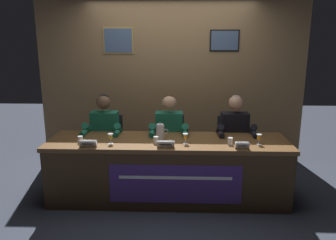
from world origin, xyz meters
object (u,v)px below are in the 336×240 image
nameplate_left (88,143)px  chair_right (232,150)px  chair_center (169,149)px  water_cup_left (80,140)px  panelist_right (235,135)px  juice_glass_right (259,137)px  water_pitcher_central (160,132)px  nameplate_right (242,145)px  nameplate_center (166,144)px  conference_table (168,162)px  juice_glass_center (185,137)px  water_cup_center (156,141)px  panelist_left (104,134)px  juice_glass_left (111,137)px  water_cup_right (230,142)px  panelist_center (169,134)px  chair_left (108,148)px

nameplate_left → chair_right: size_ratio=0.22×
chair_center → water_cup_left: bearing=-144.4°
panelist_right → juice_glass_right: panelist_right is taller
water_pitcher_central → nameplate_right: bearing=-19.4°
nameplate_center → nameplate_right: bearing=-0.9°
conference_table → juice_glass_center: bearing=-9.8°
nameplate_left → chair_right: bearing=26.1°
water_pitcher_central → conference_table: bearing=-53.8°
water_cup_center → water_pitcher_central: size_ratio=0.40×
chair_right → conference_table: bearing=-142.0°
panelist_left → juice_glass_left: bearing=-69.2°
juice_glass_right → water_pitcher_central: (-1.16, 0.17, 0.01)m
water_cup_left → chair_center: size_ratio=0.09×
conference_table → water_cup_left: size_ratio=34.27×
nameplate_right → water_pitcher_central: 0.99m
conference_table → nameplate_right: bearing=-13.2°
panelist_left → water_pitcher_central: 0.86m
chair_center → water_cup_right: chair_center is taller
panelist_left → panelist_center: (0.87, 0.00, 0.00)m
panelist_right → juice_glass_right: size_ratio=9.97×
water_cup_center → juice_glass_right: 1.20m
nameplate_right → conference_table: bearing=166.8°
juice_glass_left → water_cup_left: 0.37m
panelist_right → panelist_center: bearing=180.0°
water_pitcher_central → panelist_center: bearing=74.4°
water_cup_right → nameplate_right: bearing=-51.5°
panelist_left → panelist_right: bearing=0.0°
chair_center → nameplate_center: size_ratio=4.60×
water_cup_left → water_pitcher_central: size_ratio=0.40×
juice_glass_left → panelist_left: bearing=110.8°
chair_right → nameplate_left: bearing=-153.9°
nameplate_center → panelist_right: 1.11m
water_cup_right → water_pitcher_central: 0.85m
nameplate_center → water_cup_center: (-0.12, 0.14, -0.00)m
juice_glass_center → panelist_right: size_ratio=0.10×
panelist_center → water_pitcher_central: size_ratio=5.89×
nameplate_center → water_pitcher_central: size_ratio=0.94×
juice_glass_left → nameplate_center: juice_glass_left is taller
chair_left → juice_glass_center: bearing=-33.5°
chair_center → juice_glass_center: 0.84m
nameplate_right → water_cup_left: bearing=175.7°
chair_left → nameplate_left: chair_left is taller
conference_table → chair_right: 1.10m
juice_glass_center → water_cup_center: (-0.34, -0.01, -0.05)m
chair_left → water_pitcher_central: water_pitcher_central is taller
panelist_center → chair_right: 0.94m
juice_glass_center → water_pitcher_central: (-0.30, 0.17, 0.01)m
water_cup_center → panelist_left: bearing=144.8°
juice_glass_left → water_cup_left: size_ratio=1.46×
juice_glass_right → water_cup_right: size_ratio=1.46×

